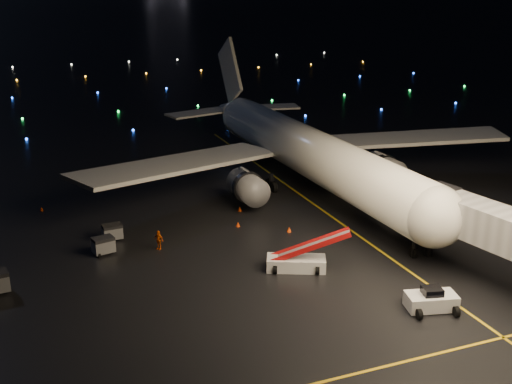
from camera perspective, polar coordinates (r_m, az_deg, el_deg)
ground at (r=341.27m, az=-18.93°, el=13.67°), size 2000.00×2000.00×0.00m
lane_centre at (r=67.11m, az=6.89°, el=-2.29°), size 0.25×80.00×0.02m
airliner at (r=76.01m, az=3.63°, el=6.38°), size 56.05×53.39×15.48m
pushback_tug at (r=50.48m, az=15.32°, el=-9.12°), size 4.10×2.80×1.78m
belt_loader at (r=54.67m, az=3.62°, el=-5.19°), size 7.50×4.83×3.55m
crew_c at (r=59.54m, az=-8.65°, el=-4.23°), size 0.99×1.12×1.82m
safety_cone_0 at (r=63.07m, az=2.96°, el=-3.33°), size 0.52×0.52×0.52m
safety_cone_1 at (r=68.52m, az=-1.45°, el=-1.49°), size 0.54×0.54×0.52m
safety_cone_2 at (r=64.34m, az=-1.61°, el=-2.88°), size 0.51×0.51×0.47m
safety_cone_3 at (r=72.28m, az=-18.52°, el=-1.43°), size 0.52×0.52×0.46m
taxiway_lights at (r=148.98m, az=-14.34°, el=8.93°), size 164.00×92.00×0.36m
baggage_cart_0 at (r=59.58m, az=-13.41°, el=-4.65°), size 2.09×1.66×1.57m
baggage_cart_1 at (r=62.46m, az=-12.65°, el=-3.51°), size 1.88×1.38×1.53m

